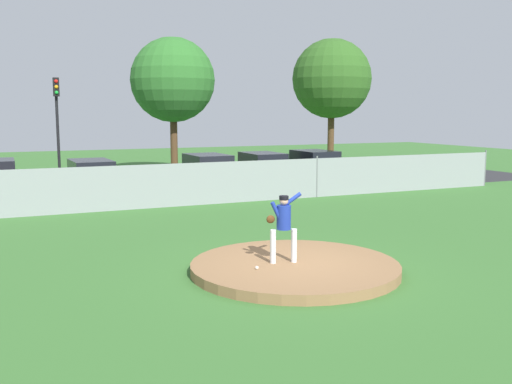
{
  "coord_description": "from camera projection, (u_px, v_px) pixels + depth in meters",
  "views": [
    {
      "loc": [
        -5.95,
        -11.24,
        3.57
      ],
      "look_at": [
        0.53,
        3.35,
        1.37
      ],
      "focal_mm": 40.6,
      "sensor_mm": 36.0,
      "label": 1
    }
  ],
  "objects": [
    {
      "name": "chainlink_fence",
      "position": [
        172.0,
        185.0,
        22.0
      ],
      "size": [
        31.65,
        0.07,
        1.75
      ],
      "color": "gray",
      "rests_on": "ground_plane"
    },
    {
      "name": "pitchers_mound",
      "position": [
        295.0,
        267.0,
        13.04
      ],
      "size": [
        4.71,
        4.71,
        0.22
      ],
      "primitive_type": "cylinder",
      "color": "olive",
      "rests_on": "ground_plane"
    },
    {
      "name": "traffic_light_near",
      "position": [
        57.0,
        113.0,
        28.24
      ],
      "size": [
        0.28,
        0.46,
        5.25
      ],
      "color": "black",
      "rests_on": "ground_plane"
    },
    {
      "name": "parked_car_slate",
      "position": [
        91.0,
        178.0,
        24.94
      ],
      "size": [
        1.93,
        4.77,
        1.55
      ],
      "color": "slate",
      "rests_on": "ground_plane"
    },
    {
      "name": "traffic_cone_orange",
      "position": [
        338.0,
        174.0,
        31.41
      ],
      "size": [
        0.4,
        0.4,
        0.55
      ],
      "color": "orange",
      "rests_on": "asphalt_strip"
    },
    {
      "name": "asphalt_strip",
      "position": [
        145.0,
        192.0,
        26.18
      ],
      "size": [
        44.0,
        7.0,
        0.01
      ],
      "primitive_type": "cube",
      "color": "#2B2B2D",
      "rests_on": "ground_plane"
    },
    {
      "name": "tree_leaning_west",
      "position": [
        173.0,
        80.0,
        32.64
      ],
      "size": [
        4.76,
        4.76,
        7.79
      ],
      "color": "#4C331E",
      "rests_on": "ground_plane"
    },
    {
      "name": "parked_car_navy",
      "position": [
        263.0,
        170.0,
        28.49
      ],
      "size": [
        1.83,
        4.49,
        1.62
      ],
      "color": "#161E4C",
      "rests_on": "ground_plane"
    },
    {
      "name": "parked_car_silver",
      "position": [
        208.0,
        173.0,
        26.76
      ],
      "size": [
        1.95,
        4.56,
        1.66
      ],
      "color": "#B7BABF",
      "rests_on": "ground_plane"
    },
    {
      "name": "ground_plane",
      "position": [
        207.0,
        225.0,
        18.49
      ],
      "size": [
        80.0,
        80.0,
        0.0
      ],
      "primitive_type": "plane",
      "color": "#386B2D"
    },
    {
      "name": "parked_car_teal",
      "position": [
        314.0,
        168.0,
        29.12
      ],
      "size": [
        1.91,
        4.37,
        1.68
      ],
      "color": "#146066",
      "rests_on": "ground_plane"
    },
    {
      "name": "pitcher_youth",
      "position": [
        283.0,
        222.0,
        12.89
      ],
      "size": [
        0.82,
        0.32,
        1.59
      ],
      "color": "silver",
      "rests_on": "pitchers_mound"
    },
    {
      "name": "tree_tall_centre",
      "position": [
        332.0,
        79.0,
        40.49
      ],
      "size": [
        5.54,
        5.54,
        8.69
      ],
      "color": "#4C331E",
      "rests_on": "ground_plane"
    },
    {
      "name": "baseball",
      "position": [
        257.0,
        268.0,
        12.46
      ],
      "size": [
        0.07,
        0.07,
        0.07
      ],
      "primitive_type": "sphere",
      "color": "white",
      "rests_on": "pitchers_mound"
    }
  ]
}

